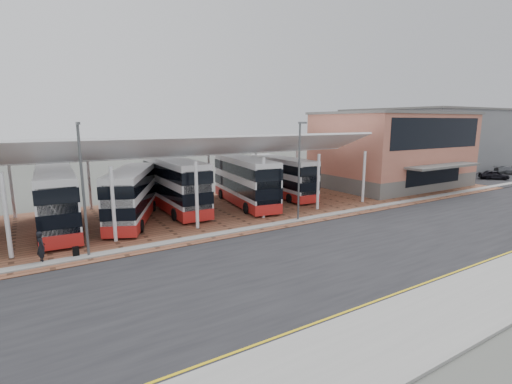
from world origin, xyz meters
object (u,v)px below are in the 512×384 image
at_px(bus_5, 282,177).
at_px(carpark_car_b, 510,170).
at_px(bus_1, 57,201).
at_px(bus_4, 245,181).
at_px(terminal, 393,149).
at_px(bus_2, 132,196).
at_px(pedestrian, 41,247).
at_px(bus_3, 175,185).
at_px(carpark_car_a, 494,175).

xyz_separation_m(bus_5, carpark_car_b, (40.16, -4.41, -1.47)).
distance_m(bus_1, bus_4, 16.28).
distance_m(terminal, bus_4, 21.92).
bearing_deg(bus_2, bus_5, 31.15).
bearing_deg(bus_5, bus_1, -172.29).
bearing_deg(bus_4, bus_2, -168.44).
distance_m(bus_1, pedestrian, 7.04).
xyz_separation_m(bus_3, bus_4, (6.61, -1.36, -0.05)).
xyz_separation_m(bus_4, carpark_car_b, (45.62, -3.01, -1.66)).
height_order(bus_1, bus_2, bus_1).
distance_m(terminal, bus_1, 38.14).
bearing_deg(pedestrian, bus_2, -63.26).
height_order(carpark_car_a, carpark_car_b, carpark_car_a).
height_order(bus_4, bus_5, bus_4).
bearing_deg(bus_3, bus_2, -154.10).
bearing_deg(bus_2, bus_4, 27.46).
bearing_deg(carpark_car_b, bus_4, 124.25).
bearing_deg(carpark_car_a, pedestrian, 137.96).
height_order(bus_2, bus_3, bus_3).
relative_size(bus_1, carpark_car_b, 2.62).
height_order(bus_2, carpark_car_b, bus_2).
bearing_deg(bus_2, carpark_car_a, 19.57).
height_order(bus_1, carpark_car_b, bus_1).
distance_m(bus_4, pedestrian, 19.06).
bearing_deg(terminal, bus_2, -178.53).
distance_m(bus_2, carpark_car_a, 49.10).
bearing_deg(bus_3, terminal, -1.64).
relative_size(terminal, pedestrian, 9.91).
relative_size(bus_4, carpark_car_b, 2.70).
distance_m(bus_4, carpark_car_a, 38.31).
xyz_separation_m(bus_3, pedestrian, (-11.03, -8.46, -1.41)).
bearing_deg(carpark_car_b, bus_5, 121.76).
distance_m(terminal, carpark_car_b, 24.36).
xyz_separation_m(bus_3, carpark_car_a, (44.63, -5.82, -1.68)).
xyz_separation_m(bus_2, bus_3, (4.31, 2.02, 0.22)).
bearing_deg(bus_4, terminal, 8.58).
bearing_deg(carpark_car_a, bus_1, 130.88).
xyz_separation_m(bus_2, bus_5, (16.38, 2.05, -0.01)).
bearing_deg(bus_1, terminal, 3.22).
bearing_deg(pedestrian, bus_1, -28.38).
height_order(bus_1, pedestrian, bus_1).
distance_m(terminal, bus_5, 16.57).
height_order(bus_3, carpark_car_a, bus_3).
bearing_deg(carpark_car_b, bus_2, 125.64).
relative_size(bus_2, carpark_car_b, 2.47).
relative_size(terminal, bus_3, 1.60).
bearing_deg(terminal, bus_1, -179.26).
height_order(bus_3, bus_4, bus_3).
height_order(terminal, bus_4, terminal).
xyz_separation_m(terminal, pedestrian, (-39.43, -7.28, -3.67)).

